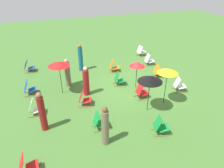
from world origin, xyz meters
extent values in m
plane|color=#477A33|center=(0.00, 0.00, 0.00)|extent=(40.00, 40.00, 0.00)
cube|color=olive|center=(-1.08, 5.38, 0.02)|extent=(0.12, 0.76, 0.04)
cube|color=olive|center=(-0.64, 5.33, 0.02)|extent=(0.12, 0.76, 0.04)
cube|color=white|center=(-0.87, 5.26, 0.27)|extent=(0.52, 0.48, 0.13)
cube|color=white|center=(-0.84, 5.56, 0.55)|extent=(0.50, 0.30, 0.57)
cylinder|color=olive|center=(-0.90, 5.06, 0.20)|extent=(0.44, 0.08, 0.03)
cube|color=olive|center=(4.01, 5.73, 0.02)|extent=(0.16, 0.76, 0.04)
cube|color=olive|center=(4.45, 5.66, 0.02)|extent=(0.16, 0.76, 0.04)
cube|color=#1947B7|center=(4.21, 5.60, 0.27)|extent=(0.55, 0.51, 0.13)
cube|color=#1947B7|center=(4.26, 5.89, 0.55)|extent=(0.51, 0.32, 0.57)
cylinder|color=olive|center=(4.18, 5.40, 0.20)|extent=(0.44, 0.10, 0.03)
cube|color=olive|center=(0.61, -2.29, 0.02)|extent=(0.05, 0.76, 0.04)
cube|color=olive|center=(1.05, -2.30, 0.02)|extent=(0.05, 0.76, 0.04)
cube|color=orange|center=(0.83, -2.40, 0.27)|extent=(0.49, 0.44, 0.13)
cube|color=orange|center=(0.84, -2.10, 0.55)|extent=(0.48, 0.26, 0.57)
cylinder|color=olive|center=(0.83, -2.60, 0.20)|extent=(0.44, 0.04, 0.03)
cube|color=olive|center=(-1.30, -0.19, 0.02)|extent=(0.08, 0.76, 0.04)
cube|color=olive|center=(-0.87, -0.16, 0.02)|extent=(0.08, 0.76, 0.04)
cube|color=red|center=(-1.08, -0.28, 0.27)|extent=(0.51, 0.46, 0.13)
cube|color=red|center=(-1.10, 0.02, 0.55)|extent=(0.49, 0.28, 0.57)
cylinder|color=olive|center=(-1.07, -0.48, 0.20)|extent=(0.44, 0.05, 0.03)
cube|color=olive|center=(2.26, 0.28, 0.02)|extent=(0.23, 0.74, 0.04)
cube|color=olive|center=(2.68, 0.17, 0.02)|extent=(0.23, 0.74, 0.04)
cube|color=orange|center=(2.44, 0.13, 0.27)|extent=(0.57, 0.54, 0.13)
cube|color=orange|center=(2.52, 0.42, 0.55)|extent=(0.53, 0.36, 0.57)
cylinder|color=olive|center=(2.39, -0.06, 0.20)|extent=(0.43, 0.14, 0.03)
cube|color=olive|center=(0.96, 5.61, 0.02)|extent=(0.09, 0.76, 0.04)
cube|color=olive|center=(1.40, 5.64, 0.02)|extent=(0.09, 0.76, 0.04)
cube|color=#1947B7|center=(1.18, 5.53, 0.27)|extent=(0.51, 0.46, 0.13)
cube|color=#1947B7|center=(1.16, 5.82, 0.55)|extent=(0.50, 0.28, 0.57)
cylinder|color=olive|center=(1.20, 5.33, 0.20)|extent=(0.44, 0.06, 0.03)
cube|color=olive|center=(4.33, -2.83, 0.02)|extent=(0.20, 0.75, 0.04)
cube|color=olive|center=(4.76, -2.73, 0.02)|extent=(0.20, 0.75, 0.04)
cube|color=white|center=(4.56, -2.88, 0.27)|extent=(0.56, 0.53, 0.13)
cube|color=white|center=(4.50, -2.58, 0.55)|extent=(0.52, 0.35, 0.57)
cylinder|color=olive|center=(4.61, -3.07, 0.20)|extent=(0.44, 0.12, 0.03)
cube|color=olive|center=(-4.14, 0.30, 0.02)|extent=(0.20, 0.75, 0.04)
cube|color=olive|center=(-3.71, 0.21, 0.02)|extent=(0.20, 0.75, 0.04)
cube|color=#148C38|center=(-3.95, 0.16, 0.27)|extent=(0.56, 0.52, 0.13)
cube|color=#148C38|center=(-3.88, 0.45, 0.55)|extent=(0.52, 0.34, 0.57)
cylinder|color=olive|center=(-3.99, -0.04, 0.20)|extent=(0.44, 0.12, 0.03)
cube|color=olive|center=(-4.08, 5.65, 0.02)|extent=(0.09, 0.76, 0.04)
cube|color=red|center=(-4.29, 5.53, 0.27)|extent=(0.51, 0.46, 0.13)
cube|color=red|center=(-4.31, 5.83, 0.55)|extent=(0.50, 0.28, 0.57)
cylinder|color=olive|center=(-4.28, 5.33, 0.20)|extent=(0.44, 0.06, 0.03)
cube|color=olive|center=(0.41, 0.55, 0.02)|extent=(0.19, 0.75, 0.04)
cube|color=olive|center=(0.84, 0.46, 0.02)|extent=(0.19, 0.75, 0.04)
cube|color=#148C38|center=(0.61, 0.41, 0.27)|extent=(0.56, 0.52, 0.13)
cube|color=#148C38|center=(0.67, 0.70, 0.55)|extent=(0.52, 0.34, 0.57)
cylinder|color=olive|center=(0.57, 0.21, 0.20)|extent=(0.44, 0.12, 0.03)
cube|color=olive|center=(-1.32, -2.48, 0.02)|extent=(0.26, 0.74, 0.04)
cube|color=olive|center=(-0.90, -2.61, 0.02)|extent=(0.26, 0.74, 0.04)
cube|color=white|center=(-1.14, -2.64, 0.27)|extent=(0.59, 0.56, 0.13)
cube|color=white|center=(-1.05, -2.36, 0.55)|extent=(0.53, 0.38, 0.57)
cylinder|color=olive|center=(-1.20, -2.83, 0.20)|extent=(0.43, 0.16, 0.03)
cube|color=olive|center=(2.50, -2.55, 0.02)|extent=(0.09, 0.76, 0.04)
cube|color=olive|center=(2.94, -2.58, 0.02)|extent=(0.09, 0.76, 0.04)
cube|color=white|center=(2.72, -2.66, 0.27)|extent=(0.51, 0.47, 0.13)
cube|color=white|center=(2.74, -2.36, 0.55)|extent=(0.50, 0.28, 0.57)
cylinder|color=olive|center=(2.70, -2.86, 0.20)|extent=(0.44, 0.06, 0.03)
cube|color=olive|center=(-3.03, 2.64, 0.02)|extent=(0.04, 0.76, 0.04)
cube|color=olive|center=(-2.59, 2.64, 0.02)|extent=(0.04, 0.76, 0.04)
cube|color=#148C38|center=(-2.81, 2.54, 0.27)|extent=(0.48, 0.43, 0.13)
cube|color=#148C38|center=(-2.81, 2.84, 0.55)|extent=(0.48, 0.25, 0.57)
cylinder|color=olive|center=(-2.81, 2.34, 0.20)|extent=(0.44, 0.03, 0.03)
cube|color=olive|center=(-1.03, 2.98, 0.02)|extent=(0.24, 0.74, 0.04)
cube|color=olive|center=(-0.60, 2.87, 0.02)|extent=(0.24, 0.74, 0.04)
cube|color=red|center=(-0.84, 2.83, 0.27)|extent=(0.58, 0.54, 0.13)
cube|color=red|center=(-0.76, 3.12, 0.55)|extent=(0.53, 0.37, 0.57)
cylinder|color=olive|center=(-0.89, 2.63, 0.20)|extent=(0.43, 0.14, 0.03)
cylinder|color=black|center=(0.73, 3.93, 0.95)|extent=(0.03, 0.03, 1.91)
cone|color=red|center=(0.73, 3.93, 1.82)|extent=(1.16, 1.16, 0.23)
cylinder|color=black|center=(-1.94, -1.02, 0.98)|extent=(0.03, 0.03, 1.97)
cone|color=yellow|center=(-1.94, -1.02, 1.88)|extent=(1.03, 1.03, 0.22)
cylinder|color=black|center=(0.04, -0.30, 0.81)|extent=(0.03, 0.03, 1.63)
cone|color=red|center=(0.04, -0.30, 1.51)|extent=(0.92, 0.92, 0.29)
cylinder|color=black|center=(-2.25, 0.08, 0.95)|extent=(0.03, 0.03, 1.90)
cone|color=black|center=(-2.25, 0.08, 1.79)|extent=(1.18, 1.18, 0.28)
cylinder|color=maroon|center=(-2.09, 5.02, 0.84)|extent=(0.40, 0.40, 1.68)
sphere|color=#936647|center=(-2.09, 5.02, 1.78)|extent=(0.23, 0.23, 0.23)
cylinder|color=maroon|center=(0.17, 2.64, 0.74)|extent=(0.38, 0.38, 1.48)
sphere|color=beige|center=(0.17, 2.64, 1.58)|extent=(0.22, 0.22, 0.22)
cylinder|color=#195972|center=(3.36, 2.33, 0.83)|extent=(0.31, 0.31, 1.66)
sphere|color=#936647|center=(3.36, 2.33, 1.76)|extent=(0.23, 0.23, 0.23)
cylinder|color=#72664C|center=(1.49, 3.46, 0.75)|extent=(0.44, 0.44, 1.51)
sphere|color=tan|center=(1.49, 3.46, 1.61)|extent=(0.22, 0.22, 0.22)
cylinder|color=#72664C|center=(-3.75, 2.71, 0.79)|extent=(0.33, 0.33, 1.58)
sphere|color=brown|center=(-3.75, 2.71, 1.68)|extent=(0.23, 0.23, 0.23)
camera|label=1|loc=(-9.91, 4.45, 6.38)|focal=33.99mm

